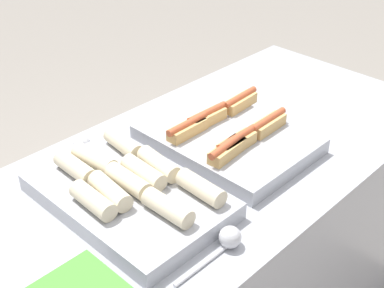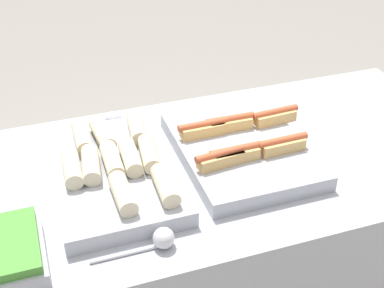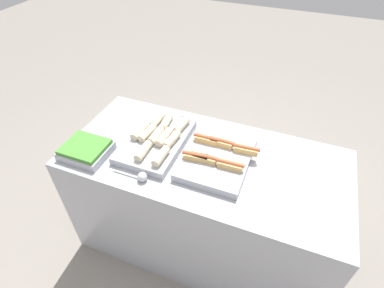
# 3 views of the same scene
# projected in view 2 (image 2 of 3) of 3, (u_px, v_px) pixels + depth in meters

# --- Properties ---
(counter) EXTENTS (1.70, 0.80, 0.88)m
(counter) POSITION_uv_depth(u_px,v_px,m) (214.00, 263.00, 1.88)
(counter) COLOR #A8AAB2
(counter) RESTS_ON ground_plane
(tray_hotdogs) EXTENTS (0.41, 0.50, 0.10)m
(tray_hotdogs) POSITION_uv_depth(u_px,v_px,m) (241.00, 147.00, 1.64)
(tray_hotdogs) COLOR #A8AAB2
(tray_hotdogs) RESTS_ON counter
(tray_wraps) EXTENTS (0.34, 0.52, 0.10)m
(tray_wraps) POSITION_uv_depth(u_px,v_px,m) (114.00, 170.00, 1.53)
(tray_wraps) COLOR #A8AAB2
(tray_wraps) RESTS_ON counter
(serving_spoon_near) EXTENTS (0.21, 0.06, 0.06)m
(serving_spoon_near) POSITION_uv_depth(u_px,v_px,m) (160.00, 240.00, 1.32)
(serving_spoon_near) COLOR silver
(serving_spoon_near) RESTS_ON counter
(serving_spoon_far) EXTENTS (0.21, 0.06, 0.06)m
(serving_spoon_far) POSITION_uv_depth(u_px,v_px,m) (111.00, 120.00, 1.78)
(serving_spoon_far) COLOR silver
(serving_spoon_far) RESTS_ON counter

